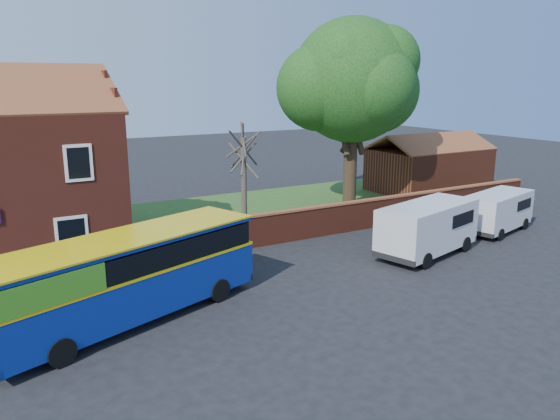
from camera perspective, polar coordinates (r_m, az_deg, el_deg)
ground at (r=18.59m, az=-5.54°, el=-11.60°), size 120.00×120.00×0.00m
grass_strip at (r=35.52m, az=4.82°, el=0.68°), size 26.00×12.00×0.04m
boundary_wall at (r=30.75m, az=11.23°, el=-0.03°), size 22.00×0.38×1.60m
outbuilding at (r=40.96m, az=15.29°, el=4.23°), size 8.20×5.06×4.17m
bus at (r=18.57m, az=-16.44°, el=-6.62°), size 9.78×5.47×2.90m
van_near at (r=25.76m, az=15.18°, el=-1.68°), size 5.78×3.43×2.38m
van_far at (r=30.94m, az=21.79°, el=-0.02°), size 5.01×2.98×2.06m
large_tree at (r=34.33m, az=7.50°, el=12.87°), size 9.46×7.49×11.54m
bare_tree at (r=27.81m, az=-3.79°, el=3.03°), size 2.07×2.46×5.51m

